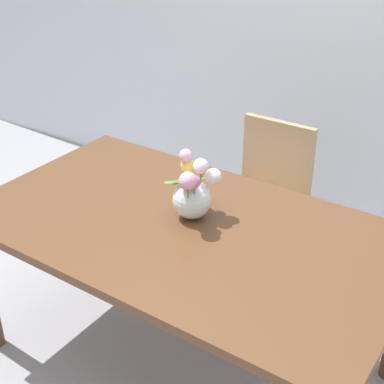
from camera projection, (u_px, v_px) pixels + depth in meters
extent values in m
plane|color=#939399|center=(186.00, 358.00, 2.73)|extent=(12.00, 12.00, 0.00)
cube|color=silver|center=(344.00, 7.00, 3.21)|extent=(7.00, 0.10, 2.80)
cube|color=brown|center=(185.00, 228.00, 2.37)|extent=(1.83, 1.05, 0.04)
cylinder|color=brown|center=(111.00, 206.00, 3.29)|extent=(0.07, 0.07, 0.73)
cube|color=tan|center=(259.00, 206.00, 3.10)|extent=(0.42, 0.42, 0.04)
cylinder|color=tan|center=(270.00, 268.00, 3.00)|extent=(0.04, 0.04, 0.44)
cylinder|color=tan|center=(213.00, 247.00, 3.18)|extent=(0.04, 0.04, 0.44)
cylinder|color=tan|center=(299.00, 238.00, 3.26)|extent=(0.04, 0.04, 0.44)
cylinder|color=tan|center=(245.00, 219.00, 3.44)|extent=(0.04, 0.04, 0.44)
cube|color=tan|center=(278.00, 157.00, 3.13)|extent=(0.42, 0.04, 0.42)
sphere|color=silver|center=(192.00, 199.00, 2.38)|extent=(0.17, 0.17, 0.17)
sphere|color=#EA9EBC|center=(186.00, 156.00, 2.38)|extent=(0.06, 0.06, 0.06)
cylinder|color=#478438|center=(186.00, 166.00, 2.41)|extent=(0.01, 0.01, 0.10)
sphere|color=#EA9EBC|center=(188.00, 181.00, 2.23)|extent=(0.07, 0.07, 0.07)
cylinder|color=#478438|center=(188.00, 189.00, 2.25)|extent=(0.01, 0.01, 0.08)
sphere|color=white|center=(201.00, 166.00, 2.31)|extent=(0.06, 0.06, 0.06)
cylinder|color=#478438|center=(201.00, 176.00, 2.33)|extent=(0.01, 0.01, 0.09)
sphere|color=#B266C6|center=(194.00, 182.00, 2.26)|extent=(0.05, 0.05, 0.05)
cylinder|color=#478438|center=(194.00, 188.00, 2.28)|extent=(0.01, 0.01, 0.06)
sphere|color=#E55B4C|center=(202.00, 169.00, 2.40)|extent=(0.05, 0.05, 0.05)
cylinder|color=#478438|center=(202.00, 174.00, 2.41)|extent=(0.01, 0.01, 0.04)
sphere|color=#E55B4C|center=(187.00, 181.00, 2.28)|extent=(0.07, 0.07, 0.07)
cylinder|color=#478438|center=(187.00, 187.00, 2.30)|extent=(0.01, 0.01, 0.05)
sphere|color=white|center=(213.00, 176.00, 2.35)|extent=(0.07, 0.07, 0.07)
cylinder|color=#478438|center=(213.00, 180.00, 2.36)|extent=(0.01, 0.01, 0.04)
sphere|color=#EFD14C|center=(188.00, 165.00, 2.41)|extent=(0.06, 0.06, 0.06)
cylinder|color=#478438|center=(188.00, 170.00, 2.43)|extent=(0.01, 0.01, 0.05)
ellipsoid|color=#478438|center=(172.00, 183.00, 2.35)|extent=(0.07, 0.05, 0.02)
ellipsoid|color=#478438|center=(177.00, 181.00, 2.33)|extent=(0.07, 0.06, 0.03)
ellipsoid|color=#478438|center=(206.00, 178.00, 2.38)|extent=(0.04, 0.07, 0.03)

